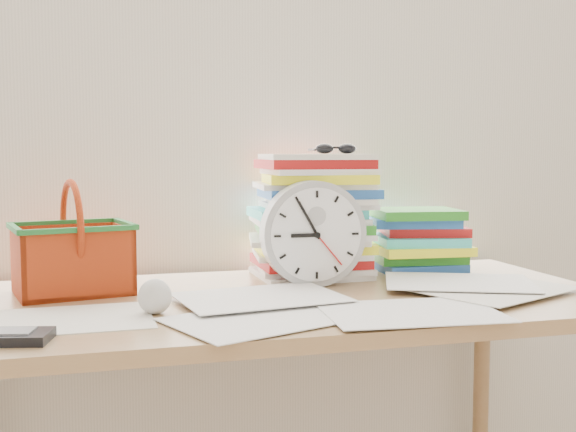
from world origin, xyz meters
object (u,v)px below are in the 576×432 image
object	(u,v)px
clock	(313,234)
basket	(72,238)
book_stack	(419,240)
desk	(289,329)
paper_stack	(313,215)

from	to	relation	value
clock	basket	xyz separation A→B (m)	(-0.53, 0.06, 0.00)
clock	book_stack	bearing A→B (deg)	22.74
clock	basket	bearing A→B (deg)	173.96
basket	desk	bearing A→B (deg)	-30.07
desk	book_stack	world-z (taller)	book_stack
desk	paper_stack	xyz separation A→B (m)	(0.12, 0.22, 0.23)
paper_stack	basket	xyz separation A→B (m)	(-0.57, -0.07, -0.03)
paper_stack	clock	distance (m)	0.14
book_stack	basket	xyz separation A→B (m)	(-0.86, -0.08, 0.04)
paper_stack	book_stack	size ratio (longest dim) A/B	1.14
desk	paper_stack	world-z (taller)	paper_stack
book_stack	desk	bearing A→B (deg)	-150.87
book_stack	paper_stack	bearing A→B (deg)	-178.27
clock	basket	distance (m)	0.53
desk	paper_stack	distance (m)	0.34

